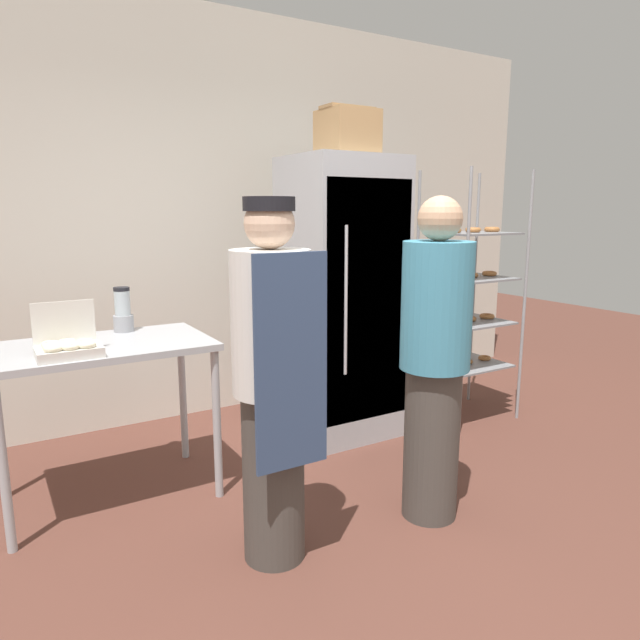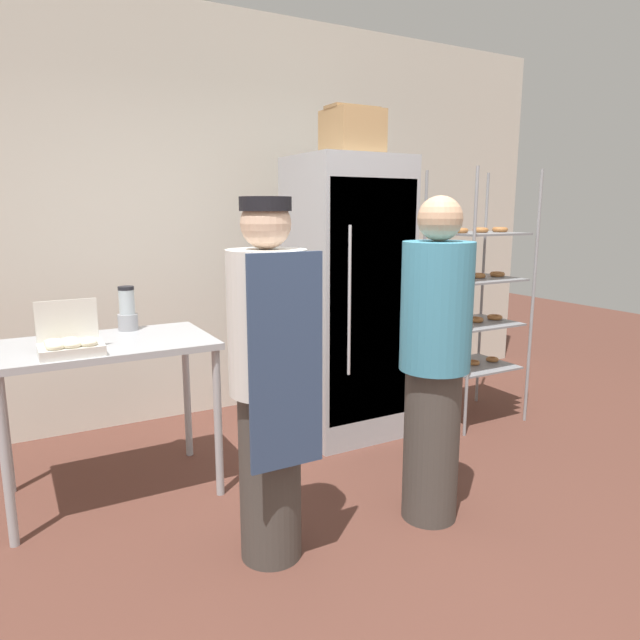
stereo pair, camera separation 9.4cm
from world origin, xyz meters
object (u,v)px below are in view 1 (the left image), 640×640
Objects in this scene: person_customer at (435,360)px; baking_rack at (470,298)px; person_baker at (273,380)px; refrigerator at (342,299)px; cardboard_storage_box at (347,132)px; blender_pitcher at (123,312)px; donut_box at (68,347)px.

baking_rack is at bearing 38.46° from person_customer.
refrigerator is at bearing 45.84° from person_baker.
baking_rack is at bearing -9.05° from cardboard_storage_box.
refrigerator is 5.70× the size of cardboard_storage_box.
cardboard_storage_box reaches higher than blender_pitcher.
cardboard_storage_box is 0.21× the size of person_customer.
baking_rack is 7.16× the size of blender_pitcher.
baking_rack is 1.52m from cardboard_storage_box.
refrigerator is 6.53× the size of donut_box.
baking_rack reaches higher than blender_pitcher.
refrigerator is 1.18× the size of person_baker.
cardboard_storage_box is (-1.00, 0.16, 1.14)m from baking_rack.
cardboard_storage_box is at bearing 78.98° from person_customer.
person_customer is at bearing -47.06° from blender_pitcher.
baking_rack is at bearing -13.66° from refrigerator.
cardboard_storage_box is (-0.02, -0.08, 1.10)m from refrigerator.
cardboard_storage_box is 1.93m from person_baker.
donut_box is 0.18× the size of person_baker.
blender_pitcher is at bearing 52.06° from donut_box.
donut_box is at bearing -170.77° from cardboard_storage_box.
donut_box is 0.87× the size of cardboard_storage_box.
refrigerator is at bearing 11.57° from donut_box.
person_baker is (-2.07, -0.89, -0.08)m from baking_rack.
cardboard_storage_box is 1.68m from person_customer.
cardboard_storage_box is at bearing -103.37° from refrigerator.
refrigerator is 1.84m from donut_box.
person_baker is (-1.07, -1.05, -1.21)m from cardboard_storage_box.
donut_box is at bearing 133.44° from person_baker.
person_baker is 0.86m from person_customer.
cardboard_storage_box reaches higher than person_baker.
refrigerator is 1.45m from blender_pitcher.
refrigerator is at bearing 76.63° from cardboard_storage_box.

